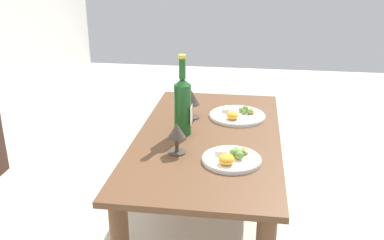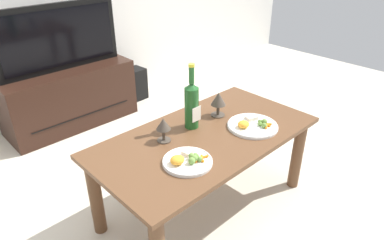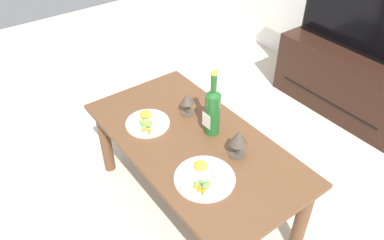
% 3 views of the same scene
% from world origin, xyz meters
% --- Properties ---
extents(ground_plane, '(6.40, 6.40, 0.00)m').
position_xyz_m(ground_plane, '(0.00, 0.00, 0.00)').
color(ground_plane, beige).
extents(dining_table, '(1.25, 0.66, 0.50)m').
position_xyz_m(dining_table, '(0.00, 0.00, 0.41)').
color(dining_table, brown).
rests_on(dining_table, ground_plane).
extents(wine_bottle, '(0.08, 0.08, 0.37)m').
position_xyz_m(wine_bottle, '(0.01, 0.12, 0.65)').
color(wine_bottle, '#1E5923').
rests_on(wine_bottle, dining_table).
extents(goblet_left, '(0.08, 0.08, 0.13)m').
position_xyz_m(goblet_left, '(-0.20, 0.11, 0.59)').
color(goblet_left, '#473D33').
rests_on(goblet_left, dining_table).
extents(goblet_right, '(0.09, 0.09, 0.15)m').
position_xyz_m(goblet_right, '(0.22, 0.11, 0.60)').
color(goblet_right, '#473D33').
rests_on(goblet_right, dining_table).
extents(dinner_plate_left, '(0.24, 0.24, 0.05)m').
position_xyz_m(dinner_plate_left, '(-0.25, -0.12, 0.52)').
color(dinner_plate_left, white).
rests_on(dinner_plate_left, dining_table).
extents(dinner_plate_right, '(0.29, 0.29, 0.05)m').
position_xyz_m(dinner_plate_right, '(0.25, -0.12, 0.51)').
color(dinner_plate_right, white).
rests_on(dinner_plate_right, dining_table).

